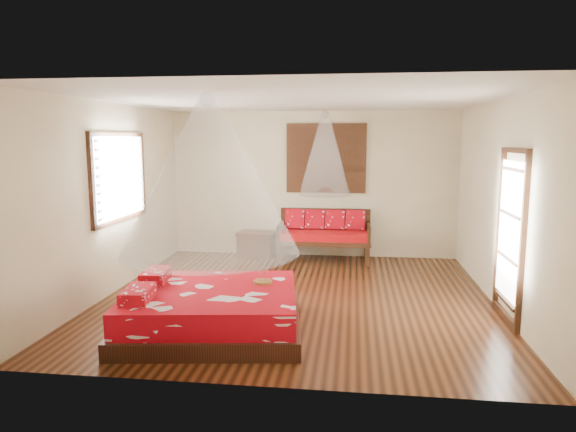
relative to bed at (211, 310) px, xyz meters
name	(u,v)px	position (x,y,z in m)	size (l,w,h in m)	color
room	(297,201)	(0.88, 1.43, 1.15)	(5.54, 5.54, 2.84)	black
bed	(211,310)	(0.00, 0.00, 0.00)	(2.29, 2.12, 0.64)	black
daybed	(324,233)	(1.13, 3.80, 0.27)	(1.72, 0.76, 0.94)	black
storage_chest	(257,244)	(-0.18, 3.88, 0.00)	(0.75, 0.58, 0.49)	black
shutter_panel	(326,158)	(1.13, 4.14, 1.65)	(1.52, 0.06, 1.32)	black
window_left	(120,177)	(-1.83, 1.63, 1.45)	(0.10, 1.74, 1.34)	black
glazed_door	(510,237)	(3.59, 0.83, 0.82)	(0.08, 1.02, 2.16)	black
wine_tray	(263,279)	(0.57, 0.36, 0.30)	(0.24, 0.24, 0.20)	brown
mosquito_net_main	(209,176)	(0.02, 0.00, 1.60)	(2.08, 2.08, 1.80)	white
mosquito_net_daybed	(325,154)	(1.13, 3.68, 1.75)	(0.94, 0.94, 1.50)	white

